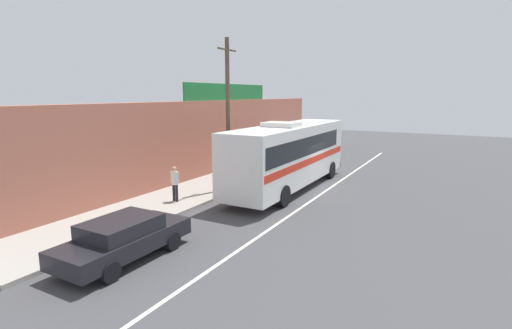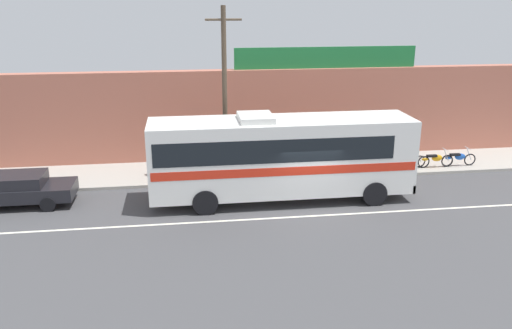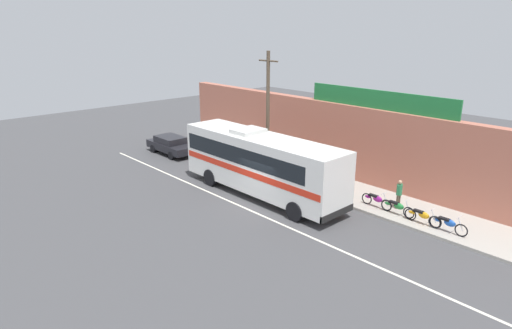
{
  "view_description": "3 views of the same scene",
  "coord_description": "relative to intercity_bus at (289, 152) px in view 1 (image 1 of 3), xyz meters",
  "views": [
    {
      "loc": [
        -19.91,
        -7.16,
        5.23
      ],
      "look_at": [
        -2.94,
        2.22,
        1.6
      ],
      "focal_mm": 26.55,
      "sensor_mm": 36.0,
      "label": 1
    },
    {
      "loc": [
        -5.0,
        -19.84,
        8.44
      ],
      "look_at": [
        -2.05,
        1.47,
        1.54
      ],
      "focal_mm": 37.07,
      "sensor_mm": 36.0,
      "label": 2
    },
    {
      "loc": [
        16.47,
        -15.35,
        9.51
      ],
      "look_at": [
        -1.67,
        1.4,
        1.67
      ],
      "focal_mm": 30.86,
      "sensor_mm": 36.0,
      "label": 3
    }
  ],
  "objects": [
    {
      "name": "pedestrian_near_shop",
      "position": [
        6.71,
        3.82,
        -1.01
      ],
      "size": [
        0.3,
        0.48,
        1.59
      ],
      "color": "brown",
      "rests_on": "sidewalk_slab"
    },
    {
      "name": "pedestrian_far_right",
      "position": [
        -5.34,
        3.54,
        -0.93
      ],
      "size": [
        0.3,
        0.48,
        1.7
      ],
      "color": "black",
      "rests_on": "sidewalk_slab"
    },
    {
      "name": "road_center_stripe",
      "position": [
        1.07,
        -1.98,
        -2.06
      ],
      "size": [
        30.0,
        0.14,
        0.01
      ],
      "primitive_type": "cube",
      "color": "silver",
      "rests_on": "ground_plane"
    },
    {
      "name": "motorcycle_purple",
      "position": [
        7.09,
        3.04,
        -1.5
      ],
      "size": [
        1.89,
        0.56,
        0.94
      ],
      "color": "black",
      "rests_on": "sidewalk_slab"
    },
    {
      "name": "storefront_billboard",
      "position": [
        3.55,
        6.17,
        3.28
      ],
      "size": [
        9.68,
        0.12,
        1.1
      ],
      "primitive_type": "cube",
      "color": "#1E7538",
      "rests_on": "storefront_facade"
    },
    {
      "name": "parked_car",
      "position": [
        -10.92,
        0.84,
        -1.33
      ],
      "size": [
        4.46,
        1.89,
        1.37
      ],
      "color": "black",
      "rests_on": "ground_plane"
    },
    {
      "name": "ground_plane",
      "position": [
        1.07,
        -1.18,
        -2.07
      ],
      "size": [
        70.0,
        70.0,
        0.0
      ],
      "primitive_type": "plane",
      "color": "#444447"
    },
    {
      "name": "utility_pole",
      "position": [
        -2.08,
        2.6,
        2.16
      ],
      "size": [
        1.6,
        0.22,
        7.9
      ],
      "color": "brown",
      "rests_on": "sidewalk_slab"
    },
    {
      "name": "motorcycle_orange",
      "position": [
        9.79,
        2.97,
        -1.5
      ],
      "size": [
        1.85,
        0.56,
        0.94
      ],
      "color": "black",
      "rests_on": "sidewalk_slab"
    },
    {
      "name": "motorcycle_black",
      "position": [
        5.81,
        3.09,
        -1.5
      ],
      "size": [
        1.84,
        0.56,
        0.94
      ],
      "color": "black",
      "rests_on": "sidewalk_slab"
    },
    {
      "name": "sidewalk_slab",
      "position": [
        1.07,
        4.02,
        -2.0
      ],
      "size": [
        30.0,
        3.6,
        0.14
      ],
      "primitive_type": "cube",
      "color": "#A8A399",
      "rests_on": "ground_plane"
    },
    {
      "name": "storefront_facade",
      "position": [
        1.07,
        6.17,
        0.33
      ],
      "size": [
        30.0,
        0.7,
        4.8
      ],
      "primitive_type": "cube",
      "color": "#B26651",
      "rests_on": "ground_plane"
    },
    {
      "name": "intercity_bus",
      "position": [
        0.0,
        0.0,
        0.0
      ],
      "size": [
        11.08,
        2.67,
        3.78
      ],
      "color": "white",
      "rests_on": "ground_plane"
    },
    {
      "name": "motorcycle_green",
      "position": [
        8.52,
        2.92,
        -1.5
      ],
      "size": [
        1.88,
        0.56,
        0.94
      ],
      "color": "black",
      "rests_on": "sidewalk_slab"
    }
  ]
}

